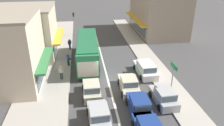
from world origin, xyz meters
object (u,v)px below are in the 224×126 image
Objects in this scene: hatchback_queue_gap_filler at (139,105)px; parked_hatchback_kerb_front at (164,97)px; parked_wagon_kerb_second at (145,69)px; hatchback_queue_far_back at (92,90)px; directional_road_sign at (173,72)px; hatchback_behind_bus_near at (99,115)px; sedan_adjacent_lane_lead at (129,85)px; traffic_light_downstreet at (74,20)px; pedestrian_browsing_midblock at (70,44)px; pedestrian_with_handbag_near at (68,59)px; city_bus at (87,49)px; pedestrian_far_walker at (61,72)px.

hatchback_queue_gap_filler and parked_hatchback_kerb_front have the same top height.
parked_hatchback_kerb_front is 0.83× the size of parked_wagon_kerb_second.
directional_road_sign is at bearing -9.23° from hatchback_queue_far_back.
hatchback_behind_bus_near is 1.00× the size of parked_hatchback_kerb_front.
sedan_adjacent_lane_lead is 4.62m from directional_road_sign.
traffic_light_downstreet reaches higher than pedestrian_browsing_midblock.
parked_hatchback_kerb_front is at bearing -137.41° from directional_road_sign.
pedestrian_browsing_midblock is at bearing 120.65° from parked_hatchback_kerb_front.
directional_road_sign is at bearing -54.60° from pedestrian_browsing_midblock.
directional_road_sign is (1.08, 1.00, 1.97)m from parked_hatchback_kerb_front.
directional_road_sign is 13.27m from pedestrian_with_handbag_near.
hatchback_queue_gap_filler is 24.23m from traffic_light_downstreet.
city_bus is at bearing 91.53° from hatchback_behind_bus_near.
directional_road_sign is at bearing 21.21° from hatchback_behind_bus_near.
parked_hatchback_kerb_front is (6.20, 1.83, 0.00)m from hatchback_behind_bus_near.
sedan_adjacent_lane_lead is at bearing -24.58° from pedestrian_far_walker.
traffic_light_downstreet is (-8.36, 22.44, 2.15)m from parked_hatchback_kerb_front.
hatchback_queue_gap_filler reaches higher than sedan_adjacent_lane_lead.
pedestrian_far_walker is at bearing 148.77° from parked_hatchback_kerb_front.
pedestrian_browsing_midblock and pedestrian_far_walker have the same top height.
pedestrian_with_handbag_near is (-0.66, -13.00, -1.79)m from traffic_light_downstreet.
pedestrian_browsing_midblock is 1.00× the size of pedestrian_far_walker.
hatchback_behind_bus_near is 2.30× the size of pedestrian_with_handbag_near.
pedestrian_browsing_midblock is at bearing 85.92° from pedestrian_far_walker.
traffic_light_downstreet reaches higher than pedestrian_with_handbag_near.
parked_wagon_kerb_second is (2.67, 3.18, 0.08)m from sedan_adjacent_lane_lead.
city_bus is 3.04× the size of directional_road_sign.
sedan_adjacent_lane_lead is 2.61× the size of pedestrian_browsing_midblock.
pedestrian_far_walker is (-0.64, -3.58, -0.00)m from pedestrian_with_handbag_near.
city_bus reaches higher than pedestrian_far_walker.
city_bus reaches higher than parked_hatchback_kerb_front.
pedestrian_with_handbag_near is at bearing 121.51° from hatchback_queue_gap_filler.
traffic_light_downstreet is 7.50m from pedestrian_browsing_midblock.
parked_wagon_kerb_second is 2.79× the size of pedestrian_with_handbag_near.
directional_road_sign reaches higher than parked_hatchback_kerb_front.
parked_hatchback_kerb_front is at bearing -89.57° from parked_wagon_kerb_second.
city_bus is at bearing 128.96° from directional_road_sign.
hatchback_behind_bus_near is 9.85m from parked_wagon_kerb_second.
city_bus is at bearing 108.91° from hatchback_queue_gap_filler.
hatchback_queue_far_back is 6.90m from parked_hatchback_kerb_front.
traffic_light_downstreet reaches higher than parked_hatchback_kerb_front.
sedan_adjacent_lane_lead is 1.01× the size of traffic_light_downstreet.
hatchback_queue_far_back is 2.27× the size of pedestrian_with_handbag_near.
pedestrian_browsing_midblock is (-2.80, 17.01, 0.36)m from hatchback_behind_bus_near.
city_bus is at bearing -81.33° from traffic_light_downstreet.
pedestrian_with_handbag_near is (-6.31, 6.76, 0.40)m from sedan_adjacent_lane_lead.
traffic_light_downstreet is at bearing 110.44° from parked_hatchback_kerb_front.
directional_road_sign reaches higher than hatchback_queue_far_back.
city_bus reaches higher than pedestrian_browsing_midblock.
pedestrian_with_handbag_near is (-6.40, 10.44, 0.36)m from hatchback_queue_gap_filler.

